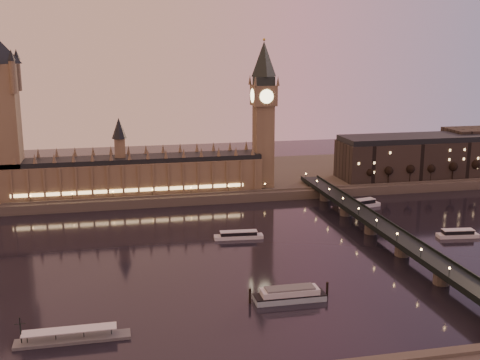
{
  "coord_description": "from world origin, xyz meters",
  "views": [
    {
      "loc": [
        -51.63,
        -287.15,
        106.97
      ],
      "look_at": [
        18.41,
        35.0,
        31.43
      ],
      "focal_mm": 45.0,
      "sensor_mm": 36.0,
      "label": 1
    }
  ],
  "objects_px": {
    "moored_barge": "(290,295)",
    "pontoon_pier": "(72,338)",
    "cruise_boat_a": "(239,235)",
    "cruise_boat_b": "(360,204)"
  },
  "relations": [
    {
      "from": "moored_barge",
      "to": "pontoon_pier",
      "type": "relative_size",
      "value": 0.84
    },
    {
      "from": "cruise_boat_b",
      "to": "moored_barge",
      "type": "relative_size",
      "value": 0.84
    },
    {
      "from": "cruise_boat_b",
      "to": "pontoon_pier",
      "type": "distance_m",
      "value": 231.58
    },
    {
      "from": "cruise_boat_a",
      "to": "moored_barge",
      "type": "height_order",
      "value": "moored_barge"
    },
    {
      "from": "cruise_boat_a",
      "to": "pontoon_pier",
      "type": "height_order",
      "value": "pontoon_pier"
    },
    {
      "from": "cruise_boat_a",
      "to": "cruise_boat_b",
      "type": "height_order",
      "value": "cruise_boat_b"
    },
    {
      "from": "cruise_boat_b",
      "to": "pontoon_pier",
      "type": "xyz_separation_m",
      "value": [
        -177.06,
        -149.25,
        -1.14
      ]
    },
    {
      "from": "cruise_boat_a",
      "to": "cruise_boat_b",
      "type": "xyz_separation_m",
      "value": [
        92.46,
        46.49,
        0.41
      ]
    },
    {
      "from": "cruise_boat_a",
      "to": "moored_barge",
      "type": "distance_m",
      "value": 85.82
    },
    {
      "from": "cruise_boat_a",
      "to": "pontoon_pier",
      "type": "bearing_deg",
      "value": -124.95
    }
  ]
}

